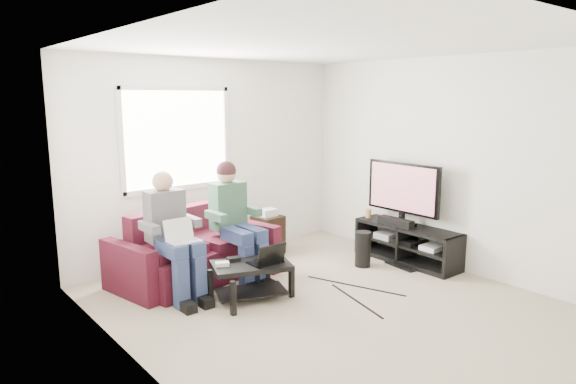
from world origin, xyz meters
The scene contains 26 objects.
floor centered at (0.00, 0.00, 0.00)m, with size 4.50×4.50×0.00m, color #B4A58C.
ceiling centered at (0.00, 0.00, 2.60)m, with size 4.50×4.50×0.00m, color white.
wall_back centered at (0.00, 2.25, 1.30)m, with size 4.50×4.50×0.00m, color white.
wall_front centered at (0.00, -2.25, 1.30)m, with size 4.50×4.50×0.00m, color white.
wall_left centered at (-2.00, 0.00, 1.30)m, with size 4.50×4.50×0.00m, color white.
wall_right centered at (2.00, 0.00, 1.30)m, with size 4.50×4.50×0.00m, color white.
window centered at (-0.50, 2.23, 1.60)m, with size 1.48×0.04×1.28m.
sofa centered at (-0.70, 1.55, 0.31)m, with size 1.91×1.09×0.82m.
person_left centered at (-1.10, 1.25, 0.73)m, with size 0.40×0.71×1.34m.
person_right centered at (-0.30, 1.27, 0.79)m, with size 0.40×0.71×1.38m.
laptop_silver centered at (-1.10, 1.02, 0.71)m, with size 0.32×0.22×0.24m, color silver, non-canonical shape.
coffee_table centered at (-0.53, 0.62, 0.29)m, with size 0.92×0.74×0.40m.
laptop_black centered at (-0.41, 0.54, 0.52)m, with size 0.34×0.24×0.24m, color black, non-canonical shape.
controller_a centered at (-0.81, 0.74, 0.42)m, with size 0.14×0.09×0.04m, color silver.
controller_b centered at (-0.63, 0.80, 0.42)m, with size 0.14×0.09×0.04m, color black.
controller_c centered at (-0.23, 0.77, 0.42)m, with size 0.14×0.09×0.04m, color gray.
tv_stand centered at (1.77, 0.39, 0.21)m, with size 0.43×1.44×0.48m.
tv centered at (1.77, 0.49, 0.94)m, with size 0.12×1.10×0.81m.
soundbar centered at (1.65, 0.49, 0.53)m, with size 0.12×0.50×0.10m, color black.
drink_cup centered at (1.72, 1.02, 0.54)m, with size 0.08×0.08×0.12m, color tan.
console_white centered at (1.77, -0.01, 0.28)m, with size 0.30×0.22×0.06m, color silver.
console_grey centered at (1.77, 0.69, 0.29)m, with size 0.34×0.26×0.08m, color gray.
console_black centered at (1.77, 0.34, 0.29)m, with size 0.38×0.30×0.07m, color black.
subwoofer centered at (1.19, 0.63, 0.22)m, with size 0.20×0.20×0.45m, color black.
keyboard_floor centered at (1.55, 0.30, 0.01)m, with size 0.15×0.46×0.03m, color black.
end_table centered at (0.61, 1.84, 0.28)m, with size 0.35×0.35×0.62m.
Camera 1 is at (-3.48, -3.59, 2.11)m, focal length 32.00 mm.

